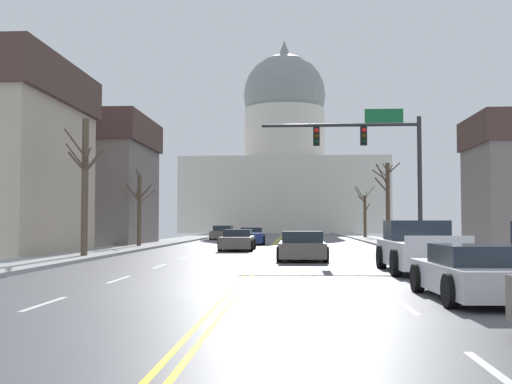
{
  "coord_description": "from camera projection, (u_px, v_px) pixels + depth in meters",
  "views": [
    {
      "loc": [
        1.36,
        -15.25,
        1.59
      ],
      "look_at": [
        -1.7,
        35.66,
        4.1
      ],
      "focal_mm": 43.55,
      "sensor_mm": 36.0,
      "label": 1
    }
  ],
  "objects": [
    {
      "name": "sedan_oncoming_01",
      "position": [
        252.0,
        236.0,
        45.17
      ],
      "size": [
        2.06,
        4.34,
        1.23
      ],
      "color": "navy",
      "rests_on": "ground"
    },
    {
      "name": "signal_gantry",
      "position": [
        375.0,
        150.0,
        30.74
      ],
      "size": [
        7.91,
        0.41,
        7.1
      ],
      "color": "#28282D",
      "rests_on": "ground"
    },
    {
      "name": "capitol_building",
      "position": [
        285.0,
        167.0,
        99.16
      ],
      "size": [
        30.96,
        19.46,
        31.0
      ],
      "color": "beige",
      "rests_on": "ground"
    },
    {
      "name": "flank_building_02",
      "position": [
        93.0,
        199.0,
        60.18
      ],
      "size": [
        9.1,
        8.14,
        7.61
      ],
      "color": "#8C6656",
      "rests_on": "ground"
    },
    {
      "name": "bare_tree_01",
      "position": [
        85.0,
        184.0,
        27.41
      ],
      "size": [
        1.59,
        1.81,
        6.07
      ],
      "color": "brown",
      "rests_on": "ground"
    },
    {
      "name": "bare_tree_03",
      "position": [
        139.0,
        206.0,
        38.86
      ],
      "size": [
        1.61,
        2.78,
        4.72
      ],
      "color": "brown",
      "rests_on": "ground"
    },
    {
      "name": "ground",
      "position": [
        238.0,
        287.0,
        15.21
      ],
      "size": [
        20.0,
        180.0,
        0.2
      ],
      "color": "#515156"
    },
    {
      "name": "sedan_near_00",
      "position": [
        302.0,
        247.0,
        26.05
      ],
      "size": [
        2.09,
        4.45,
        1.23
      ],
      "color": "#6B6056",
      "rests_on": "ground"
    },
    {
      "name": "pickup_truck_near_01",
      "position": [
        420.0,
        249.0,
        19.91
      ],
      "size": [
        2.35,
        5.31,
        1.66
      ],
      "color": "silver",
      "rests_on": "ground"
    },
    {
      "name": "sedan_oncoming_00",
      "position": [
        238.0,
        240.0,
        35.4
      ],
      "size": [
        1.97,
        4.5,
        1.19
      ],
      "color": "#6B6056",
      "rests_on": "ground"
    },
    {
      "name": "bare_tree_02",
      "position": [
        387.0,
        199.0,
        47.81
      ],
      "size": [
        2.35,
        2.26,
        6.13
      ],
      "color": "#4C3D2D",
      "rests_on": "ground"
    },
    {
      "name": "bare_tree_00",
      "position": [
        365.0,
        214.0,
        60.54
      ],
      "size": [
        2.07,
        2.29,
        5.07
      ],
      "color": "#4C3D2D",
      "rests_on": "ground"
    },
    {
      "name": "flank_building_00",
      "position": [
        59.0,
        181.0,
        43.91
      ],
      "size": [
        12.87,
        9.15,
        8.96
      ],
      "color": "slate",
      "rests_on": "ground"
    },
    {
      "name": "sedan_oncoming_02",
      "position": [
        223.0,
        233.0,
        57.49
      ],
      "size": [
        2.11,
        4.24,
        1.3
      ],
      "color": "#6B6056",
      "rests_on": "ground"
    },
    {
      "name": "sedan_near_02",
      "position": [
        476.0,
        274.0,
        12.77
      ],
      "size": [
        2.12,
        4.31,
        1.13
      ],
      "color": "silver",
      "rests_on": "ground"
    }
  ]
}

